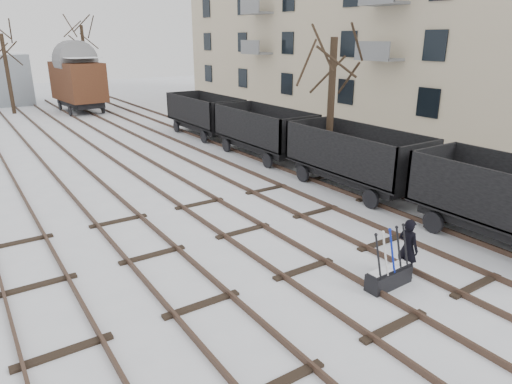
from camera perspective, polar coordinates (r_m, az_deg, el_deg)
ground at (r=12.23m, az=5.98°, el=-9.71°), size 120.00×120.00×0.00m
tracks at (r=23.66m, az=-15.56°, el=4.05°), size 13.90×52.00×0.16m
apartment_block at (r=34.97m, az=18.08°, el=21.60°), size 10.12×45.00×16.10m
ground_frame at (r=11.80m, az=16.28°, el=-10.01°), size 1.31×0.46×1.49m
worker at (r=12.17m, az=18.45°, el=-6.69°), size 0.40×0.58×1.56m
freight_wagon_b at (r=18.57m, az=12.26°, el=3.10°), size 2.38×5.96×2.43m
freight_wagon_c at (r=23.33m, az=0.96°, el=6.70°), size 2.38×5.96×2.43m
freight_wagon_d at (r=28.73m, az=-6.40°, el=8.88°), size 2.38×5.96×2.43m
box_van_wagon at (r=40.34m, az=-21.39°, el=12.88°), size 3.52×5.95×4.35m
tree_near at (r=19.83m, az=9.31°, el=10.14°), size 0.30×0.30×5.83m
tree_far_left at (r=41.65m, az=-28.60°, el=12.77°), size 0.30×0.30×6.09m
tree_far_right at (r=47.08m, az=-20.53°, el=14.75°), size 0.30×0.30×6.87m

